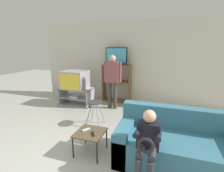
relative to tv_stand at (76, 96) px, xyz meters
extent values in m
cube|color=silver|center=(1.54, 0.94, 1.04)|extent=(6.40, 0.06, 2.60)
cube|color=#A8A8AD|center=(0.00, 0.00, -0.25)|extent=(1.02, 0.57, 0.02)
cube|color=#A8A8AD|center=(0.00, 0.00, -0.02)|extent=(0.99, 0.57, 0.02)
cube|color=#A8A8AD|center=(0.00, 0.00, 0.26)|extent=(1.02, 0.57, 0.02)
cube|color=#A8A8AD|center=(-0.49, 0.00, 0.00)|extent=(0.03, 0.57, 0.52)
cube|color=#A8A8AD|center=(0.49, 0.00, 0.00)|extent=(0.03, 0.57, 0.52)
cube|color=white|center=(0.00, -0.07, 0.01)|extent=(0.24, 0.28, 0.05)
cube|color=#9E9EA3|center=(-0.02, -0.01, 0.54)|extent=(0.74, 0.62, 0.55)
cube|color=yellow|center=(-0.02, -0.32, 0.54)|extent=(0.66, 0.01, 0.47)
cube|color=brown|center=(0.68, 0.69, 0.36)|extent=(0.03, 0.36, 1.23)
cube|color=brown|center=(1.57, 0.69, 0.36)|extent=(0.03, 0.36, 1.23)
cube|color=brown|center=(1.12, 0.69, -0.24)|extent=(0.87, 0.36, 0.03)
cube|color=brown|center=(1.12, 0.69, 0.42)|extent=(0.87, 0.36, 0.03)
cube|color=brown|center=(1.12, 0.69, 0.96)|extent=(0.87, 0.36, 0.03)
cube|color=#3870B7|center=(0.96, 0.64, 0.55)|extent=(0.18, 0.04, 0.22)
cube|color=black|center=(1.10, 0.71, 1.00)|extent=(0.25, 0.20, 0.04)
cube|color=black|center=(1.10, 0.71, 1.26)|extent=(0.71, 0.04, 0.50)
cube|color=#4CB7E0|center=(1.10, 0.69, 1.26)|extent=(0.66, 0.01, 0.45)
cylinder|color=#99999E|center=(1.05, -1.24, 0.02)|extent=(0.16, 0.16, 0.56)
cylinder|color=#99999E|center=(1.27, -1.24, 0.02)|extent=(0.16, 0.16, 0.56)
cylinder|color=#99999E|center=(1.05, -1.01, 0.02)|extent=(0.16, 0.16, 0.56)
cylinder|color=#99999E|center=(1.27, -1.01, 0.02)|extent=(0.16, 0.16, 0.56)
cylinder|color=#333338|center=(1.16, -1.12, 0.31)|extent=(0.35, 0.35, 0.02)
cube|color=brown|center=(1.51, -2.09, 0.13)|extent=(0.48, 0.48, 0.02)
cylinder|color=black|center=(1.29, -2.30, -0.07)|extent=(0.02, 0.02, 0.37)
cylinder|color=black|center=(1.72, -2.30, -0.07)|extent=(0.02, 0.02, 0.37)
cylinder|color=black|center=(1.29, -1.87, -0.07)|extent=(0.02, 0.02, 0.37)
cylinder|color=black|center=(1.72, -1.87, -0.07)|extent=(0.02, 0.02, 0.37)
cube|color=black|center=(1.58, -2.14, 0.15)|extent=(0.10, 0.14, 0.02)
cube|color=silver|center=(1.41, -2.05, 0.15)|extent=(0.11, 0.14, 0.02)
cube|color=teal|center=(2.87, -1.93, -0.03)|extent=(1.79, 0.86, 0.45)
cube|color=teal|center=(2.87, -1.60, 0.39)|extent=(1.79, 0.20, 0.38)
cube|color=teal|center=(2.08, -1.93, 0.03)|extent=(0.22, 0.86, 0.57)
cylinder|color=#3D3833|center=(1.11, 0.03, 0.14)|extent=(0.11, 0.11, 0.79)
cylinder|color=#3D3833|center=(1.28, 0.03, 0.14)|extent=(0.11, 0.11, 0.79)
cube|color=#8C4C4C|center=(1.20, 0.03, 0.82)|extent=(0.38, 0.20, 0.59)
cylinder|color=#8C4C4C|center=(0.97, 0.03, 0.84)|extent=(0.08, 0.08, 0.56)
cylinder|color=#8C4C4C|center=(1.42, 0.03, 0.84)|extent=(0.08, 0.08, 0.56)
sphere|color=#DBAD89|center=(1.20, 0.03, 1.21)|extent=(0.19, 0.19, 0.19)
cylinder|color=#2D2D38|center=(2.41, -2.45, 0.24)|extent=(0.09, 0.30, 0.09)
cylinder|color=#2D2D38|center=(2.56, -2.45, 0.24)|extent=(0.09, 0.30, 0.09)
cube|color=black|center=(2.48, -2.30, 0.38)|extent=(0.30, 0.17, 0.37)
cylinder|color=black|center=(2.35, -2.43, 0.46)|extent=(0.06, 0.31, 0.14)
cylinder|color=black|center=(2.62, -2.43, 0.46)|extent=(0.06, 0.31, 0.14)
sphere|color=#DBAD89|center=(2.48, -2.30, 0.65)|extent=(0.17, 0.17, 0.17)
torus|color=black|center=(2.48, -2.58, 0.40)|extent=(0.21, 0.04, 0.21)
camera|label=1|loc=(2.64, -4.31, 1.53)|focal=26.00mm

